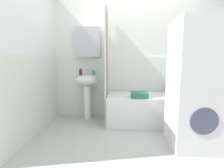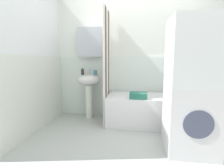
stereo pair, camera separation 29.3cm
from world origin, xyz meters
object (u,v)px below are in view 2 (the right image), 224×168
conditioner_bottle (184,89)px  towel_folded (138,96)px  lotion_bottle (178,89)px  toothbrush_cup (95,72)px  soap_dispenser (83,72)px  washer_dryer_stack (192,87)px  body_wash_bottle (171,88)px  sink (89,87)px  bathtub (149,110)px

conditioner_bottle → towel_folded: bearing=-147.9°
conditioner_bottle → lotion_bottle: conditioner_bottle is taller
towel_folded → toothbrush_cup: bearing=152.0°
soap_dispenser → toothbrush_cup: (0.24, 0.04, -0.01)m
lotion_bottle → washer_dryer_stack: 1.12m
soap_dispenser → body_wash_bottle: soap_dispenser is taller
sink → towel_folded: size_ratio=3.04×
toothbrush_cup → soap_dispenser: bearing=-170.4°
bathtub → lotion_bottle: size_ratio=8.29×
sink → lotion_bottle: 1.68m
toothbrush_cup → towel_folded: bearing=-28.0°
sink → soap_dispenser: 0.31m
body_wash_bottle → washer_dryer_stack: (0.01, -1.11, 0.21)m
toothbrush_cup → body_wash_bottle: 1.47m
sink → washer_dryer_stack: 1.87m
body_wash_bottle → washer_dryer_stack: washer_dryer_stack is taller
toothbrush_cup → conditioner_bottle: (1.67, 0.09, -0.30)m
soap_dispenser → conditioner_bottle: (1.91, 0.13, -0.31)m
toothbrush_cup → washer_dryer_stack: size_ratio=0.06×
washer_dryer_stack → bathtub: bearing=117.0°
toothbrush_cup → washer_dryer_stack: 1.78m
lotion_bottle → soap_dispenser: bearing=-176.8°
soap_dispenser → body_wash_bottle: size_ratio=0.69×
toothbrush_cup → conditioner_bottle: size_ratio=0.49×
bathtub → washer_dryer_stack: 1.08m
toothbrush_cup → lotion_bottle: 1.59m
soap_dispenser → washer_dryer_stack: 1.96m
bathtub → lotion_bottle: lotion_bottle is taller
soap_dispenser → washer_dryer_stack: bearing=-30.4°
body_wash_bottle → bathtub: bearing=-145.9°
washer_dryer_stack → sink: bearing=147.6°
sink → conditioner_bottle: 1.79m
conditioner_bottle → washer_dryer_stack: size_ratio=0.12×
body_wash_bottle → soap_dispenser: bearing=-176.0°
soap_dispenser → lotion_bottle: soap_dispenser is taller
toothbrush_cup → washer_dryer_stack: (1.45, -1.03, -0.08)m
sink → soap_dispenser: soap_dispenser is taller
lotion_bottle → conditioner_bottle: bearing=15.7°
lotion_bottle → toothbrush_cup: bearing=-177.8°
body_wash_bottle → toothbrush_cup: bearing=-176.9°
soap_dispenser → washer_dryer_stack: washer_dryer_stack is taller
lotion_bottle → sink: bearing=-176.8°
conditioner_bottle → washer_dryer_stack: bearing=-101.1°
toothbrush_cup → lotion_bottle: (1.56, 0.06, -0.30)m
bathtub → towel_folded: (-0.20, -0.24, 0.30)m
soap_dispenser → washer_dryer_stack: (1.69, -0.99, -0.10)m
soap_dispenser → toothbrush_cup: bearing=9.6°
toothbrush_cup → washer_dryer_stack: washer_dryer_stack is taller
conditioner_bottle → towel_folded: conditioner_bottle is taller
bathtub → washer_dryer_stack: size_ratio=0.92×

